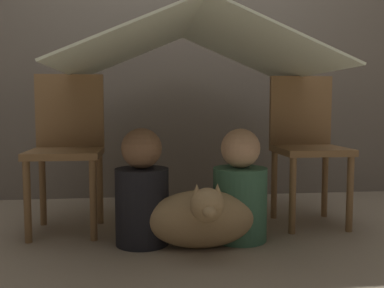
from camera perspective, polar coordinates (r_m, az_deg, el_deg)
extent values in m
plane|color=gray|center=(2.34, 0.23, -11.70)|extent=(8.80, 8.80, 0.00)
cube|color=#6B6056|center=(3.25, -1.79, 15.27)|extent=(7.00, 0.05, 2.50)
cylinder|color=brown|center=(2.28, -21.10, -7.23)|extent=(0.04, 0.04, 0.41)
cylinder|color=brown|center=(2.22, -13.03, -7.35)|extent=(0.04, 0.04, 0.41)
cylinder|color=brown|center=(2.58, -19.28, -5.74)|extent=(0.04, 0.04, 0.41)
cylinder|color=brown|center=(2.53, -12.18, -5.79)|extent=(0.04, 0.04, 0.41)
cube|color=brown|center=(2.36, -16.54, -1.19)|extent=(0.38, 0.38, 0.04)
cube|color=brown|center=(2.52, -15.97, 4.28)|extent=(0.38, 0.03, 0.41)
cylinder|color=brown|center=(2.33, 13.25, -6.72)|extent=(0.04, 0.04, 0.41)
cylinder|color=brown|center=(2.46, 20.31, -6.30)|extent=(0.04, 0.04, 0.41)
cylinder|color=brown|center=(2.63, 10.89, -5.34)|extent=(0.04, 0.04, 0.41)
cylinder|color=brown|center=(2.74, 17.29, -5.05)|extent=(0.04, 0.04, 0.41)
cube|color=brown|center=(2.50, 15.56, -0.82)|extent=(0.38, 0.38, 0.04)
cube|color=brown|center=(2.65, 14.27, 4.35)|extent=(0.38, 0.03, 0.41)
cube|color=silver|center=(2.33, -8.49, 12.88)|extent=(0.68, 1.15, 0.29)
cube|color=silver|center=(2.41, 8.22, 12.64)|extent=(0.68, 1.15, 0.29)
cube|color=silver|center=(2.37, 0.00, 16.27)|extent=(0.04, 1.15, 0.01)
cylinder|color=black|center=(2.13, -6.67, -8.25)|extent=(0.26, 0.26, 0.37)
sphere|color=brown|center=(2.08, -6.75, -0.57)|extent=(0.20, 0.20, 0.20)
cylinder|color=#38664C|center=(2.19, 6.41, -7.93)|extent=(0.27, 0.27, 0.37)
sphere|color=tan|center=(2.15, 6.48, -0.56)|extent=(0.20, 0.20, 0.20)
ellipsoid|color=#9E7F56|center=(2.07, 1.22, -9.97)|extent=(0.52, 0.22, 0.28)
sphere|color=#9E7F56|center=(1.85, 2.03, -8.13)|extent=(0.15, 0.15, 0.15)
ellipsoid|color=#9E7F56|center=(1.79, 2.35, -9.08)|extent=(0.06, 0.07, 0.05)
cone|color=#9E7F56|center=(1.84, 0.64, -6.36)|extent=(0.05, 0.05, 0.07)
cone|color=#9E7F56|center=(1.85, 3.42, -6.29)|extent=(0.05, 0.05, 0.07)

